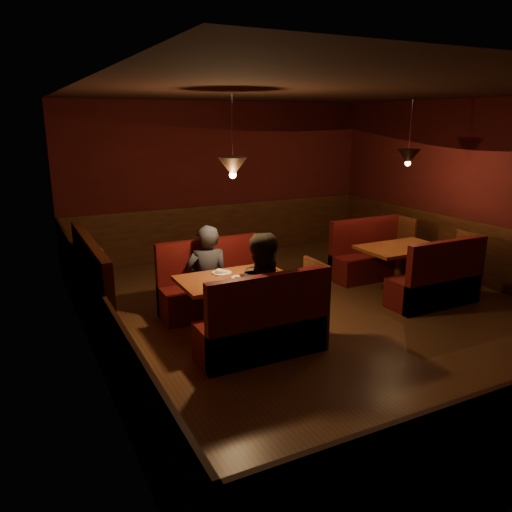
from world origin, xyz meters
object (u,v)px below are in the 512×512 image
second_bench_near (437,285)px  main_bench_near (265,330)px  main_bench_far (214,289)px  diner_a (207,258)px  second_table (400,258)px  diner_b (267,277)px  second_bench_far (369,259)px  main_table (235,290)px

second_bench_near → main_bench_near: bearing=-174.1°
main_bench_far → diner_a: (-0.11, -0.07, 0.48)m
main_bench_far → diner_a: bearing=-145.5°
second_table → second_bench_near: second_bench_near is taller
main_bench_near → second_bench_near: (2.92, 0.30, -0.01)m
second_table → diner_b: bearing=-163.0°
second_bench_far → diner_b: 3.26m
diner_a → second_bench_far: bearing=-161.3°
second_table → second_bench_far: size_ratio=0.90×
main_table → diner_b: size_ratio=0.78×
main_bench_near → second_bench_near: bearing=5.9°
main_table → second_bench_far: size_ratio=0.97×
main_table → diner_b: bearing=-75.4°
diner_a → main_bench_far: bearing=-133.2°
diner_a → main_table: bearing=109.9°
main_bench_far → second_table: 2.94m
main_table → main_bench_far: main_bench_far is taller
main_bench_near → second_bench_far: size_ratio=1.07×
second_bench_far → diner_b: bearing=-150.3°
second_bench_far → second_table: bearing=-92.2°
main_bench_near → diner_a: size_ratio=0.92×
main_bench_near → second_bench_near: size_ratio=1.07×
second_bench_near → diner_b: size_ratio=0.81×
main_bench_far → main_bench_near: 1.52m
main_bench_far → main_bench_near: (0.00, -1.52, 0.00)m
main_table → main_bench_far: 0.80m
main_table → diner_a: 0.74m
second_bench_near → diner_b: diner_b is taller
diner_b → main_bench_near: bearing=-130.7°
second_bench_far → main_bench_near: bearing=-148.4°
main_bench_near → diner_b: size_ratio=0.86×
main_bench_far → second_bench_near: size_ratio=1.07×
second_table → diner_b: size_ratio=0.73×
second_table → diner_a: 3.04m
second_bench_far → diner_b: size_ratio=0.81×
diner_b → main_table: bearing=96.9°
main_bench_near → second_bench_far: 3.43m
second_table → diner_a: size_ratio=0.78×
main_bench_near → diner_a: diner_a is taller
main_table → second_table: 2.92m
main_bench_far → second_bench_far: bearing=5.3°
diner_a → diner_b: (0.24, -1.25, 0.06)m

